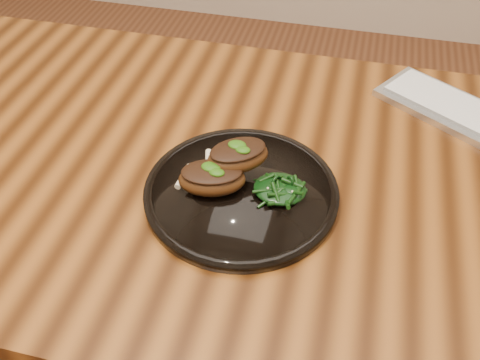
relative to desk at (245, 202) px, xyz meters
name	(u,v)px	position (x,y,z in m)	size (l,w,h in m)	color
desk	(245,202)	(0.00, 0.00, 0.00)	(1.60, 0.80, 0.75)	#351806
plate	(241,192)	(0.01, -0.07, 0.09)	(0.31, 0.31, 0.02)	black
lamb_chop_front	(212,178)	(-0.04, -0.08, 0.12)	(0.12, 0.09, 0.05)	#44230D
lamb_chop_back	(237,156)	(-0.01, -0.04, 0.14)	(0.12, 0.11, 0.05)	#44230D
herb_smear	(228,157)	(-0.03, 0.00, 0.10)	(0.07, 0.04, 0.00)	#184407
greens_heap	(280,186)	(0.07, -0.06, 0.11)	(0.08, 0.08, 0.03)	black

